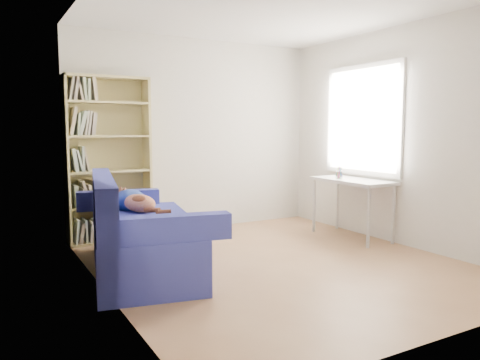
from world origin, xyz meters
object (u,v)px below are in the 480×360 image
bookshelf (108,167)px  desk (352,186)px  sofa (138,234)px  pen_cup (339,174)px

bookshelf → desk: bearing=-26.0°
sofa → bookshelf: bookshelf is taller
desk → bookshelf: bearing=154.0°
pen_cup → desk: bearing=-60.4°
desk → pen_cup: 0.23m
desk → pen_cup: (-0.09, 0.15, 0.14)m
sofa → pen_cup: bearing=15.2°
bookshelf → desk: (2.73, -1.33, -0.26)m
sofa → pen_cup: 2.75m
bookshelf → desk: bookshelf is taller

